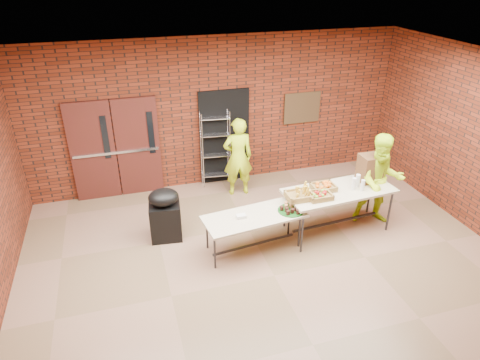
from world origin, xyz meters
name	(u,v)px	position (x,y,z in m)	size (l,w,h in m)	color
room	(278,188)	(0.00, 0.00, 1.60)	(8.08, 7.08, 3.28)	brown
double_doors	(116,149)	(-2.20, 3.44, 1.05)	(1.78, 0.12, 2.10)	#411612
dark_doorway	(224,137)	(0.10, 3.46, 1.05)	(1.10, 0.06, 2.10)	black
bronze_plaque	(302,108)	(1.90, 3.45, 1.55)	(0.85, 0.04, 0.70)	#3C2718
wire_rack	(216,149)	(-0.14, 3.32, 0.85)	(0.62, 0.21, 1.70)	silver
table_left	(254,219)	(-0.10, 0.75, 0.65)	(1.79, 0.91, 0.70)	#C0B593
table_right	(339,193)	(1.58, 0.96, 0.75)	(2.06, 0.98, 0.82)	#C0B593
basket_bananas	(299,195)	(0.76, 0.87, 0.88)	(0.45, 0.35, 0.14)	olive
basket_oranges	(324,187)	(1.30, 1.04, 0.88)	(0.41, 0.32, 0.13)	olive
basket_apples	(320,195)	(1.10, 0.78, 0.88)	(0.40, 0.31, 0.13)	olive
muffin_tray	(291,208)	(0.54, 0.71, 0.76)	(0.45, 0.45, 0.11)	#134A15
napkin_box	(241,216)	(-0.33, 0.75, 0.73)	(0.16, 0.11, 0.05)	silver
coffee_dispenser	(370,168)	(2.27, 1.13, 1.08)	(0.39, 0.35, 0.51)	#55321D
cup_stack_front	(354,184)	(1.82, 0.89, 0.94)	(0.08, 0.08, 0.23)	silver
cup_stack_mid	(363,185)	(1.95, 0.81, 0.93)	(0.07, 0.07, 0.21)	silver
cup_stack_back	(358,181)	(1.94, 0.97, 0.94)	(0.08, 0.08, 0.24)	silver
covered_grill	(165,214)	(-1.50, 1.56, 0.49)	(0.59, 0.51, 0.99)	black
volunteer_woman	(238,157)	(0.21, 2.79, 0.85)	(0.62, 0.41, 1.70)	#C6F11A
volunteer_man	(380,180)	(2.42, 0.97, 0.89)	(0.86, 0.67, 1.78)	#C6F11A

